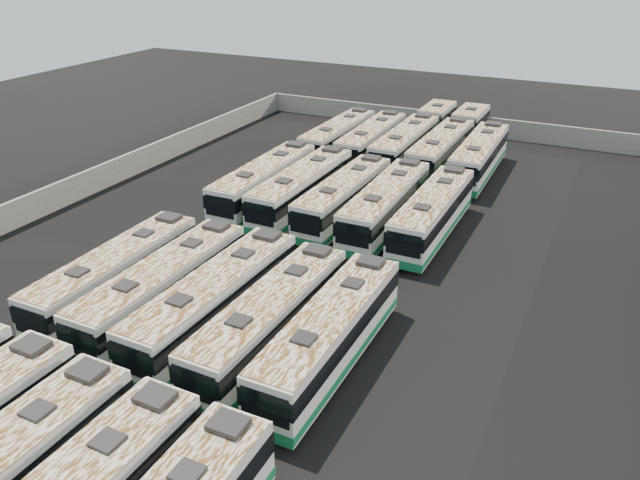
# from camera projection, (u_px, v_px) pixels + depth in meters

# --- Properties ---
(ground) EXTENTS (140.00, 140.00, 0.00)m
(ground) POSITION_uv_depth(u_px,v_px,m) (298.00, 265.00, 42.41)
(ground) COLOR black
(ground) RESTS_ON ground
(perimeter_wall) EXTENTS (45.20, 73.20, 2.20)m
(perimeter_wall) POSITION_uv_depth(u_px,v_px,m) (298.00, 251.00, 41.93)
(perimeter_wall) COLOR slate
(perimeter_wall) RESTS_ON ground
(bus_midfront_far_left) EXTENTS (2.85, 12.81, 3.60)m
(bus_midfront_far_left) POSITION_uv_depth(u_px,v_px,m) (116.00, 274.00, 37.48)
(bus_midfront_far_left) COLOR silver
(bus_midfront_far_left) RESTS_ON ground
(bus_midfront_left) EXTENTS (2.83, 13.15, 3.71)m
(bus_midfront_left) POSITION_uv_depth(u_px,v_px,m) (164.00, 288.00, 35.97)
(bus_midfront_left) COLOR silver
(bus_midfront_left) RESTS_ON ground
(bus_midfront_center) EXTENTS (3.10, 13.42, 3.77)m
(bus_midfront_center) POSITION_uv_depth(u_px,v_px,m) (216.00, 301.00, 34.58)
(bus_midfront_center) COLOR silver
(bus_midfront_center) RESTS_ON ground
(bus_midfront_right) EXTENTS (2.97, 13.09, 3.68)m
(bus_midfront_right) POSITION_uv_depth(u_px,v_px,m) (270.00, 320.00, 32.96)
(bus_midfront_right) COLOR silver
(bus_midfront_right) RESTS_ON ground
(bus_midfront_far_right) EXTENTS (2.75, 12.99, 3.66)m
(bus_midfront_far_right) POSITION_uv_depth(u_px,v_px,m) (330.00, 335.00, 31.69)
(bus_midfront_far_right) COLOR silver
(bus_midfront_far_right) RESTS_ON ground
(bus_midback_far_left) EXTENTS (2.96, 13.36, 3.76)m
(bus_midback_far_left) POSITION_uv_depth(u_px,v_px,m) (265.00, 182.00, 51.35)
(bus_midback_far_left) COLOR silver
(bus_midback_far_left) RESTS_ON ground
(bus_midback_left) EXTENTS (2.90, 13.37, 3.77)m
(bus_midback_left) POSITION_uv_depth(u_px,v_px,m) (302.00, 189.00, 50.08)
(bus_midback_left) COLOR silver
(bus_midback_left) RESTS_ON ground
(bus_midback_center) EXTENTS (2.93, 12.88, 3.62)m
(bus_midback_center) POSITION_uv_depth(u_px,v_px,m) (344.00, 197.00, 48.56)
(bus_midback_center) COLOR silver
(bus_midback_center) RESTS_ON ground
(bus_midback_right) EXTENTS (3.00, 13.31, 3.74)m
(bus_midback_right) POSITION_uv_depth(u_px,v_px,m) (386.00, 205.00, 47.02)
(bus_midback_right) COLOR silver
(bus_midback_right) RESTS_ON ground
(bus_midback_far_right) EXTENTS (2.76, 13.05, 3.68)m
(bus_midback_far_right) POSITION_uv_depth(u_px,v_px,m) (432.00, 214.00, 45.66)
(bus_midback_far_right) COLOR silver
(bus_midback_far_right) RESTS_ON ground
(bus_back_far_left) EXTENTS (2.88, 12.82, 3.60)m
(bus_back_far_left) POSITION_uv_depth(u_px,v_px,m) (338.00, 137.00, 63.21)
(bus_back_far_left) COLOR silver
(bus_back_far_left) RESTS_ON ground
(bus_back_left) EXTENTS (2.92, 12.97, 3.65)m
(bus_back_left) POSITION_uv_depth(u_px,v_px,m) (371.00, 141.00, 61.89)
(bus_back_left) COLOR silver
(bus_back_left) RESTS_ON ground
(bus_back_center) EXTENTS (2.82, 20.49, 3.72)m
(bus_back_center) POSITION_uv_depth(u_px,v_px,m) (416.00, 136.00, 63.39)
(bus_back_center) COLOR silver
(bus_back_center) RESTS_ON ground
(bus_back_right) EXTENTS (3.02, 20.58, 3.73)m
(bus_back_right) POSITION_uv_depth(u_px,v_px,m) (451.00, 141.00, 61.90)
(bus_back_right) COLOR silver
(bus_back_right) RESTS_ON ground
(bus_back_far_right) EXTENTS (3.02, 13.34, 3.75)m
(bus_back_far_right) POSITION_uv_depth(u_px,v_px,m) (479.00, 157.00, 57.43)
(bus_back_far_right) COLOR silver
(bus_back_far_right) RESTS_ON ground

